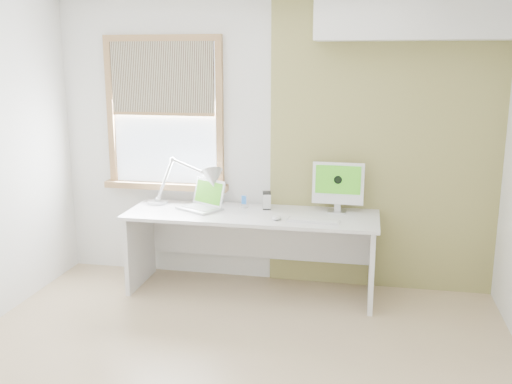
% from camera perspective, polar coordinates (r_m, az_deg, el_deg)
% --- Properties ---
extents(room, '(4.04, 3.54, 2.64)m').
position_cam_1_polar(room, '(3.54, -3.29, 0.98)').
color(room, tan).
rests_on(room, ground).
extents(accent_wall, '(2.00, 0.02, 2.60)m').
position_cam_1_polar(accent_wall, '(5.15, 12.54, 4.46)').
color(accent_wall, '#9E9D51').
rests_on(accent_wall, room).
extents(soffit, '(1.60, 0.40, 0.42)m').
position_cam_1_polar(soffit, '(4.95, 15.64, 16.75)').
color(soffit, white).
rests_on(soffit, room).
extents(window, '(1.20, 0.14, 1.42)m').
position_cam_1_polar(window, '(5.43, -9.12, 7.63)').
color(window, olive).
rests_on(window, room).
extents(desk, '(2.20, 0.70, 0.73)m').
position_cam_1_polar(desk, '(5.12, -0.33, -4.05)').
color(desk, silver).
rests_on(desk, room).
extents(desk_lamp, '(0.79, 0.32, 0.44)m').
position_cam_1_polar(desk_lamp, '(5.22, -5.37, 1.06)').
color(desk_lamp, silver).
rests_on(desk_lamp, desk).
extents(laptop, '(0.46, 0.43, 0.25)m').
position_cam_1_polar(laptop, '(5.18, -5.26, -0.96)').
color(laptop, silver).
rests_on(laptop, desk).
extents(phone_dock, '(0.07, 0.07, 0.12)m').
position_cam_1_polar(phone_dock, '(5.20, -1.20, -1.17)').
color(phone_dock, silver).
rests_on(phone_dock, desk).
extents(external_drive, '(0.09, 0.13, 0.15)m').
position_cam_1_polar(external_drive, '(5.15, 1.07, -0.83)').
color(external_drive, silver).
rests_on(external_drive, desk).
extents(imac, '(0.45, 0.15, 0.44)m').
position_cam_1_polar(imac, '(5.06, 8.16, 0.75)').
color(imac, silver).
rests_on(imac, desk).
extents(keyboard, '(0.45, 0.17, 0.02)m').
position_cam_1_polar(keyboard, '(4.77, 5.72, -2.86)').
color(keyboard, white).
rests_on(keyboard, desk).
extents(mouse, '(0.08, 0.12, 0.03)m').
position_cam_1_polar(mouse, '(4.81, 2.06, -2.56)').
color(mouse, white).
rests_on(mouse, desk).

